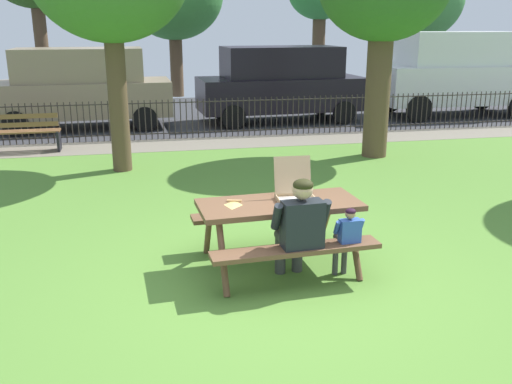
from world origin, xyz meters
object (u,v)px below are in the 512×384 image
object	(u,v)px
park_bench_left	(21,133)
parked_car_right	(281,82)
parked_car_center	(81,87)
picnic_table_foreground	(279,217)
adult_at_table	(299,226)
pizza_box_open	(295,191)
parked_car_far_right	(456,72)
child_at_table	(347,236)
pizza_slice_on_table	(234,204)

from	to	relation	value
park_bench_left	parked_car_right	distance (m)	7.07
park_bench_left	parked_car_center	xyz separation A→B (m)	(1.05, 2.80, 0.68)
picnic_table_foreground	adult_at_table	bearing A→B (deg)	-79.62
picnic_table_foreground	parked_car_right	xyz separation A→B (m)	(2.42, 9.70, 0.50)
pizza_box_open	parked_car_right	distance (m)	9.92
picnic_table_foreground	parked_car_far_right	bearing A→B (deg)	51.18
child_at_table	parked_car_far_right	world-z (taller)	parked_car_far_right
adult_at_table	child_at_table	xyz separation A→B (m)	(0.53, 0.00, -0.15)
picnic_table_foreground	adult_at_table	size ratio (longest dim) A/B	1.59
adult_at_table	park_bench_left	xyz separation A→B (m)	(-4.12, 7.40, -0.24)
picnic_table_foreground	parked_car_center	xyz separation A→B (m)	(-2.98, 9.70, 0.50)
adult_at_table	park_bench_left	world-z (taller)	adult_at_table
child_at_table	parked_car_center	world-z (taller)	parked_car_center
picnic_table_foreground	park_bench_left	xyz separation A→B (m)	(-4.03, 6.90, -0.18)
adult_at_table	parked_car_far_right	xyz separation A→B (m)	(7.72, 10.20, 0.65)
parked_car_right	parked_car_center	bearing A→B (deg)	-180.00
picnic_table_foreground	child_at_table	size ratio (longest dim) A/B	2.26
pizza_box_open	park_bench_left	size ratio (longest dim) A/B	0.31
parked_car_far_right	adult_at_table	bearing A→B (deg)	-127.10
child_at_table	parked_car_right	size ratio (longest dim) A/B	0.18
picnic_table_foreground	pizza_box_open	xyz separation A→B (m)	(0.19, 0.04, 0.28)
parked_car_center	parked_car_far_right	bearing A→B (deg)	-0.00
child_at_table	parked_car_right	distance (m)	10.37
pizza_box_open	parked_car_far_right	world-z (taller)	parked_car_far_right
pizza_box_open	parked_car_far_right	xyz separation A→B (m)	(7.62, 9.66, 0.42)
pizza_box_open	pizza_slice_on_table	size ratio (longest dim) A/B	1.80
pizza_slice_on_table	parked_car_far_right	distance (m)	12.77
pizza_slice_on_table	park_bench_left	bearing A→B (deg)	117.10
adult_at_table	parked_car_far_right	bearing A→B (deg)	52.90
parked_car_right	parked_car_far_right	bearing A→B (deg)	-0.00
park_bench_left	picnic_table_foreground	bearing A→B (deg)	-59.70
pizza_box_open	pizza_slice_on_table	world-z (taller)	pizza_box_open
parked_car_right	parked_car_far_right	distance (m)	5.39
pizza_box_open	park_bench_left	world-z (taller)	pizza_box_open
child_at_table	parked_car_far_right	size ratio (longest dim) A/B	0.18
picnic_table_foreground	parked_car_right	size ratio (longest dim) A/B	0.40
child_at_table	park_bench_left	bearing A→B (deg)	122.19
pizza_slice_on_table	child_at_table	size ratio (longest dim) A/B	0.34
parked_car_center	child_at_table	bearing A→B (deg)	-70.54
pizza_box_open	parked_car_far_right	distance (m)	12.31
pizza_box_open	pizza_slice_on_table	bearing A→B (deg)	-178.48
parked_car_right	pizza_box_open	bearing A→B (deg)	-103.02
pizza_slice_on_table	parked_car_right	world-z (taller)	parked_car_right
parked_car_far_right	pizza_slice_on_table	bearing A→B (deg)	-130.69
adult_at_table	park_bench_left	distance (m)	8.47
picnic_table_foreground	pizza_slice_on_table	distance (m)	0.55
pizza_slice_on_table	parked_car_center	distance (m)	9.99
pizza_slice_on_table	park_bench_left	xyz separation A→B (m)	(-3.52, 6.88, -0.36)
pizza_slice_on_table	parked_car_center	world-z (taller)	parked_car_center
parked_car_far_right	picnic_table_foreground	bearing A→B (deg)	-128.82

